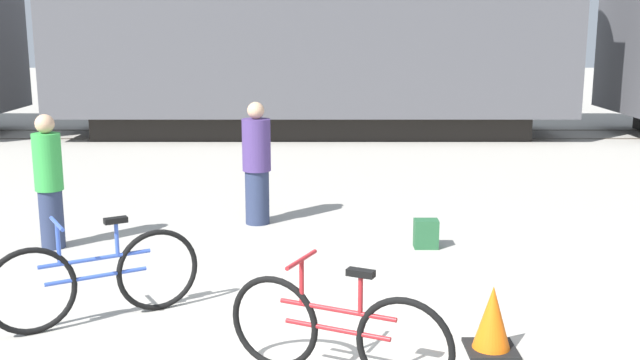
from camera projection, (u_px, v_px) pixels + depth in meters
ground_plane at (297, 327)px, 6.48m from camera, size 80.00×80.00×0.00m
freight_train at (312, 10)px, 17.30m from camera, size 38.05×3.08×5.54m
rail_near at (312, 139)px, 17.19m from camera, size 50.05×0.07×0.01m
rail_far at (312, 130)px, 18.59m from camera, size 50.05×0.07×0.01m
bicycle_maroon at (337, 331)px, 5.44m from camera, size 1.62×0.80×0.91m
bicycle_blue at (98, 278)px, 6.54m from camera, size 1.63×0.98×0.95m
person_in_green at (50, 182)px, 8.66m from camera, size 0.32×0.32×1.58m
person_in_purple at (257, 164)px, 9.73m from camera, size 0.37×0.37×1.61m
backpack at (427, 234)px, 8.77m from camera, size 0.28×0.20×0.34m
traffic_cone at (493, 321)px, 5.97m from camera, size 0.40×0.40×0.55m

